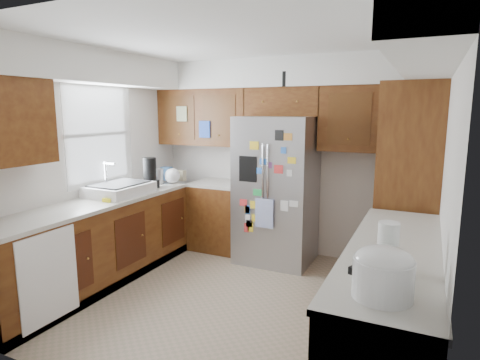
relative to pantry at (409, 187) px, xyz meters
The scene contains 12 objects.
floor 2.17m from the pantry, 142.52° to the right, with size 3.60×3.60×0.00m, color tan.
room_shell 1.94m from the pantry, 153.92° to the right, with size 3.64×3.24×2.52m.
left_counter_run 3.14m from the pantry, 158.56° to the right, with size 1.36×3.20×0.92m.
right_counter_run 1.75m from the pantry, 90.00° to the right, with size 0.63×2.25×0.92m.
pantry is the anchor object (origin of this frame).
fridge 1.51m from the pantry, behind, with size 0.90×0.79×1.80m.
bridge_cabinet 1.77m from the pantry, 169.43° to the left, with size 0.96×0.34×0.35m, color #461F0D.
fridge_top_items 2.02m from the pantry, behind, with size 0.69×0.30×0.27m.
sink_assembly 3.18m from the pantry, 160.63° to the right, with size 0.52×0.72×0.37m.
left_counter_clutter 2.96m from the pantry, behind, with size 0.39×0.86×0.38m.
rice_cooker 2.46m from the pantry, 90.01° to the right, with size 0.32×0.31×0.27m.
paper_towel 2.02m from the pantry, 90.52° to the right, with size 0.13×0.13×0.28m, color white.
Camera 1 is at (1.67, -3.37, 1.87)m, focal length 30.00 mm.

